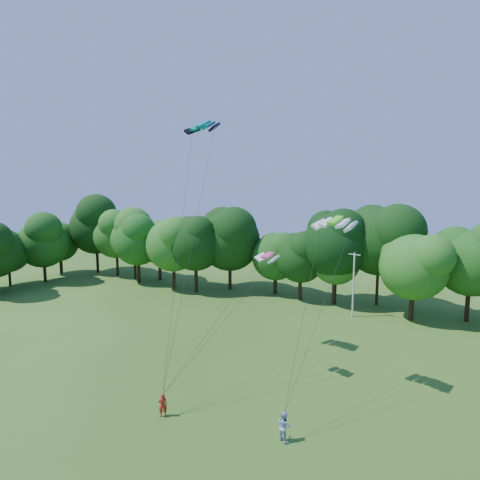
% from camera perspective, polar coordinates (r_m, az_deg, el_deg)
% --- Properties ---
extents(utility_pole, '(1.42, 0.63, 7.48)m').
position_cam_1_polar(utility_pole, '(44.85, 16.90, -6.45)').
color(utility_pole, beige).
rests_on(utility_pole, ground).
extents(kite_flyer_left, '(0.66, 0.65, 1.53)m').
position_cam_1_polar(kite_flyer_left, '(26.50, -11.69, -23.38)').
color(kite_flyer_left, '#AB2316').
rests_on(kite_flyer_left, ground).
extents(kite_flyer_right, '(1.08, 1.03, 1.75)m').
position_cam_1_polar(kite_flyer_right, '(24.12, 6.73, -26.32)').
color(kite_flyer_right, '#9CB1D9').
rests_on(kite_flyer_right, ground).
extents(kite_teal, '(3.26, 1.85, 0.78)m').
position_cam_1_polar(kite_teal, '(33.04, -5.64, 17.17)').
color(kite_teal, '#048481').
rests_on(kite_teal, ground).
extents(kite_green, '(3.23, 2.21, 0.61)m').
position_cam_1_polar(kite_green, '(26.69, 14.31, 2.92)').
color(kite_green, '#4DCF1F').
rests_on(kite_green, ground).
extents(kite_pink, '(2.05, 1.48, 0.43)m').
position_cam_1_polar(kite_pink, '(28.16, 4.21, -2.34)').
color(kite_pink, '#C5366B').
rests_on(kite_pink, ground).
extents(tree_back_west, '(8.17, 8.17, 11.88)m').
position_cam_1_polar(tree_back_west, '(60.82, -15.36, 0.52)').
color(tree_back_west, '#2E2212').
rests_on(tree_back_west, ground).
extents(tree_back_center, '(9.11, 9.11, 13.25)m').
position_cam_1_polar(tree_back_center, '(48.51, 14.33, -0.05)').
color(tree_back_center, black).
rests_on(tree_back_center, ground).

